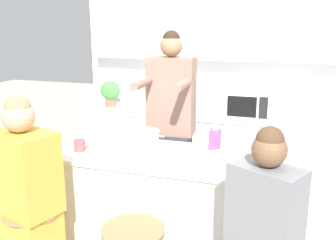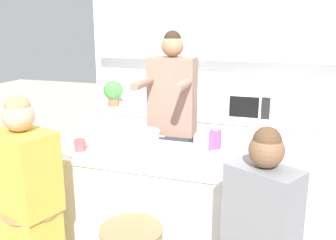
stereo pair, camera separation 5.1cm
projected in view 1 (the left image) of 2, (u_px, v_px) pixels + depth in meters
The scene contains 12 objects.
wall_back at pixel (213, 51), 4.28m from camera, with size 3.12×0.22×2.70m.
back_counter at pixel (205, 150), 4.27m from camera, with size 2.90×0.63×0.89m.
kitchen_island at pixel (165, 209), 2.90m from camera, with size 1.84×0.68×0.90m.
person_cooking at pixel (171, 134), 3.32m from camera, with size 0.42×0.60×1.80m.
person_wrapped_blanket at pixel (28, 206), 2.48m from camera, with size 0.50×0.40×1.42m.
cooking_pot at pixel (144, 140), 2.90m from camera, with size 0.33×0.25×0.15m.
fruit_bowl at pixel (224, 158), 2.63m from camera, with size 0.24×0.24×0.06m.
coffee_cup_near at pixel (80, 145), 2.86m from camera, with size 0.12×0.09×0.09m.
banana_bunch at pixel (270, 170), 2.41m from camera, with size 0.19×0.13×0.06m.
juice_carton at pixel (215, 139), 2.88m from camera, with size 0.08×0.08×0.17m.
microwave at pixel (248, 104), 3.95m from camera, with size 0.48×0.33×0.28m.
potted_plant at pixel (110, 92), 4.45m from camera, with size 0.24×0.24×0.31m.
Camera 1 is at (0.81, -2.51, 1.85)m, focal length 40.00 mm.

